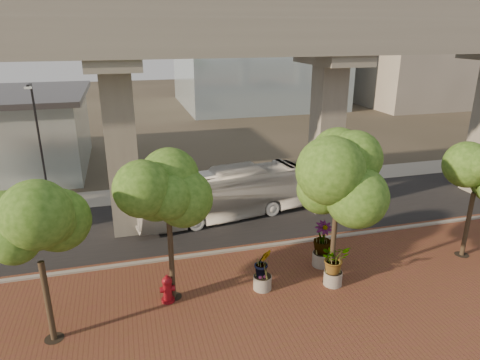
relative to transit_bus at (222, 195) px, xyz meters
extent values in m
plane|color=#363127|center=(0.42, -2.35, -1.49)|extent=(160.00, 160.00, 0.00)
cube|color=brown|center=(0.42, -10.35, -1.46)|extent=(70.00, 13.00, 0.06)
cube|color=black|center=(0.42, -0.35, -1.47)|extent=(90.00, 8.00, 0.04)
cube|color=gray|center=(0.42, -4.35, -1.41)|extent=(70.00, 0.25, 0.16)
cube|color=gray|center=(0.42, 5.15, -1.46)|extent=(90.00, 3.00, 0.06)
cube|color=gray|center=(0.42, -1.95, 9.01)|extent=(72.00, 2.40, 1.80)
cube|color=gray|center=(0.42, 1.25, 9.01)|extent=(72.00, 2.40, 1.80)
cube|color=gray|center=(0.42, -3.05, 10.41)|extent=(72.00, 0.12, 1.00)
cube|color=gray|center=(0.42, 2.35, 10.41)|extent=(72.00, 0.12, 1.00)
cube|color=#A7A196|center=(38.42, 33.65, 10.51)|extent=(18.00, 16.00, 24.00)
imported|color=silver|center=(0.00, 0.00, 0.00)|extent=(10.94, 4.14, 2.98)
cylinder|color=maroon|center=(-4.19, -7.79, -1.37)|extent=(0.56, 0.56, 0.12)
cylinder|color=maroon|center=(-4.19, -7.79, -0.92)|extent=(0.37, 0.37, 0.90)
sphere|color=maroon|center=(-4.19, -7.79, -0.47)|extent=(0.43, 0.43, 0.43)
cylinder|color=maroon|center=(-4.19, -7.79, -0.26)|extent=(0.12, 0.12, 0.16)
cylinder|color=maroon|center=(-4.19, -7.79, -0.84)|extent=(0.62, 0.25, 0.25)
cylinder|color=#9D998E|center=(3.07, -8.48, -1.11)|extent=(0.82, 0.82, 0.64)
imported|color=#2C5516|center=(3.07, -8.48, -0.10)|extent=(1.83, 1.83, 1.37)
cylinder|color=#9C958C|center=(3.29, -6.83, -1.09)|extent=(0.87, 0.87, 0.67)
imported|color=#2C5516|center=(3.29, -6.83, 0.04)|extent=(2.11, 2.11, 1.59)
cylinder|color=#9B988C|center=(-0.08, -7.97, -1.11)|extent=(0.81, 0.81, 0.63)
imported|color=#2C5516|center=(-0.08, -7.97, -0.13)|extent=(1.79, 1.79, 1.34)
cylinder|color=#413325|center=(-8.53, -9.00, 0.19)|extent=(0.22, 0.22, 3.23)
cylinder|color=black|center=(-8.53, -9.00, -1.42)|extent=(0.70, 0.70, 0.01)
cylinder|color=#413325|center=(-3.93, -7.54, 0.42)|extent=(0.22, 0.22, 3.70)
cylinder|color=black|center=(-3.93, -7.54, -1.42)|extent=(0.70, 0.70, 0.01)
cylinder|color=#413325|center=(3.04, -8.31, 0.47)|extent=(0.22, 0.22, 3.80)
cylinder|color=black|center=(3.04, -8.31, -1.42)|extent=(0.70, 0.70, 0.01)
cylinder|color=#413325|center=(10.65, -7.81, 0.26)|extent=(0.22, 0.22, 3.38)
cylinder|color=black|center=(10.65, -7.81, -1.42)|extent=(0.70, 0.70, 0.01)
cylinder|color=#2D2D32|center=(-10.54, 5.15, 2.42)|extent=(0.14, 0.14, 7.73)
cube|color=#2D2D32|center=(-10.54, 4.67, 6.28)|extent=(0.14, 0.97, 0.14)
cube|color=silver|center=(-10.54, 4.18, 6.19)|extent=(0.39, 0.19, 0.12)
cylinder|color=#28292D|center=(8.31, 4.31, 2.86)|extent=(0.15, 0.15, 8.63)
cube|color=#28292D|center=(8.31, 3.78, 7.18)|extent=(0.16, 1.08, 0.16)
cube|color=silver|center=(8.31, 3.24, 7.07)|extent=(0.43, 0.22, 0.13)
camera|label=1|loc=(-5.33, -23.34, 9.39)|focal=32.00mm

